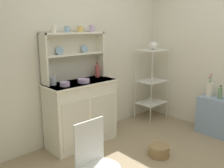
# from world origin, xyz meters

# --- Properties ---
(wall_back) EXTENTS (3.84, 0.05, 2.50)m
(wall_back) POSITION_xyz_m (0.00, 1.62, 1.25)
(wall_back) COLOR silver
(wall_back) RESTS_ON ground
(hutch_cabinet) EXTENTS (0.99, 0.45, 0.89)m
(hutch_cabinet) POSITION_xyz_m (-0.23, 1.37, 0.46)
(hutch_cabinet) COLOR silver
(hutch_cabinet) RESTS_ON ground
(hutch_shelf_unit) EXTENTS (0.92, 0.18, 0.65)m
(hutch_shelf_unit) POSITION_xyz_m (-0.23, 1.53, 1.27)
(hutch_shelf_unit) COLOR silver
(hutch_shelf_unit) RESTS_ON hutch_cabinet
(bakers_rack) EXTENTS (0.49, 0.37, 1.23)m
(bakers_rack) POSITION_xyz_m (1.25, 1.31, 0.75)
(bakers_rack) COLOR silver
(bakers_rack) RESTS_ON ground
(side_shelf_blue) EXTENTS (0.28, 0.48, 0.57)m
(side_shelf_blue) POSITION_xyz_m (1.44, 0.24, 0.29)
(side_shelf_blue) COLOR #849EBC
(side_shelf_blue) RESTS_ON ground
(wire_chair) EXTENTS (0.36, 0.36, 0.85)m
(wire_chair) POSITION_xyz_m (-0.93, 0.19, 0.52)
(wire_chair) COLOR white
(wire_chair) RESTS_ON ground
(floor_basket) EXTENTS (0.26, 0.26, 0.14)m
(floor_basket) POSITION_xyz_m (0.28, 0.40, 0.07)
(floor_basket) COLOR #93754C
(floor_basket) RESTS_ON ground
(cup_cream_0) EXTENTS (0.08, 0.06, 0.09)m
(cup_cream_0) POSITION_xyz_m (-0.52, 1.49, 1.59)
(cup_cream_0) COLOR silver
(cup_cream_0) RESTS_ON hutch_shelf_unit
(cup_sky_1) EXTENTS (0.08, 0.07, 0.08)m
(cup_sky_1) POSITION_xyz_m (-0.33, 1.49, 1.58)
(cup_sky_1) COLOR #8EB2D1
(cup_sky_1) RESTS_ON hutch_shelf_unit
(cup_gold_2) EXTENTS (0.09, 0.08, 0.08)m
(cup_gold_2) POSITION_xyz_m (-0.12, 1.49, 1.58)
(cup_gold_2) COLOR #DBB760
(cup_gold_2) RESTS_ON hutch_shelf_unit
(cup_lilac_3) EXTENTS (0.08, 0.06, 0.09)m
(cup_lilac_3) POSITION_xyz_m (0.08, 1.49, 1.59)
(cup_lilac_3) COLOR #B79ECC
(cup_lilac_3) RESTS_ON hutch_shelf_unit
(bowl_mixing_large) EXTENTS (0.12, 0.12, 0.05)m
(bowl_mixing_large) POSITION_xyz_m (-0.52, 1.29, 0.92)
(bowl_mixing_large) COLOR #B79ECC
(bowl_mixing_large) RESTS_ON hutch_cabinet
(bowl_floral_medium) EXTENTS (0.16, 0.16, 0.05)m
(bowl_floral_medium) POSITION_xyz_m (-0.23, 1.29, 0.92)
(bowl_floral_medium) COLOR #B79ECC
(bowl_floral_medium) RESTS_ON hutch_cabinet
(jam_bottle) EXTENTS (0.06, 0.06, 0.22)m
(jam_bottle) POSITION_xyz_m (0.14, 1.45, 0.98)
(jam_bottle) COLOR #B74C47
(jam_bottle) RESTS_ON hutch_cabinet
(utensil_jar) EXTENTS (0.08, 0.08, 0.25)m
(utensil_jar) POSITION_xyz_m (-0.59, 1.45, 0.95)
(utensil_jar) COLOR #B2B7C6
(utensil_jar) RESTS_ON hutch_cabinet
(porcelain_teapot) EXTENTS (0.22, 0.13, 0.15)m
(porcelain_teapot) POSITION_xyz_m (1.25, 1.31, 1.30)
(porcelain_teapot) COLOR white
(porcelain_teapot) RESTS_ON bakers_rack
(flower_vase) EXTENTS (0.10, 0.10, 0.35)m
(flower_vase) POSITION_xyz_m (1.44, 0.36, 0.68)
(flower_vase) COLOR silver
(flower_vase) RESTS_ON side_shelf_blue
(oil_bottle) EXTENTS (0.06, 0.06, 0.20)m
(oil_bottle) POSITION_xyz_m (1.44, 0.19, 0.66)
(oil_bottle) COLOR #6B8C60
(oil_bottle) RESTS_ON side_shelf_blue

